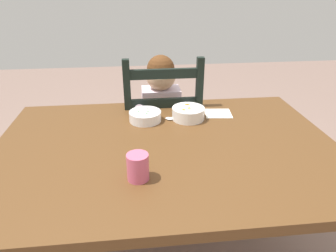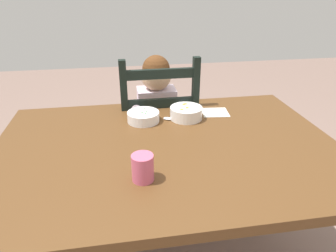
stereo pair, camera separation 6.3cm
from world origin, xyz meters
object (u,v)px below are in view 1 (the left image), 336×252
(dining_table, at_px, (167,162))
(dining_chair, at_px, (162,136))
(child_figure, at_px, (162,111))
(spoon, at_px, (174,119))
(bowl_of_peas, at_px, (145,116))
(bowl_of_carrots, at_px, (188,113))
(drinking_cup, at_px, (138,167))

(dining_table, relative_size, dining_chair, 1.48)
(child_figure, relative_size, spoon, 7.16)
(child_figure, relative_size, bowl_of_peas, 6.15)
(bowl_of_carrots, height_order, spoon, bowl_of_carrots)
(dining_table, xyz_separation_m, spoon, (0.06, 0.24, 0.09))
(dining_chair, height_order, drinking_cup, dining_chair)
(dining_chair, bearing_deg, child_figure, -94.82)
(dining_table, xyz_separation_m, bowl_of_peas, (-0.08, 0.25, 0.11))
(bowl_of_carrots, bearing_deg, bowl_of_peas, -179.99)
(dining_chair, relative_size, bowl_of_carrots, 6.12)
(dining_table, bearing_deg, bowl_of_peas, 107.42)
(spoon, relative_size, drinking_cup, 1.38)
(dining_table, distance_m, spoon, 0.26)
(bowl_of_carrots, bearing_deg, child_figure, 109.83)
(bowl_of_peas, bearing_deg, spoon, -2.94)
(dining_chair, relative_size, drinking_cup, 10.07)
(dining_chair, bearing_deg, drinking_cup, -101.02)
(bowl_of_peas, height_order, bowl_of_carrots, bowl_of_carrots)
(child_figure, relative_size, drinking_cup, 9.86)
(child_figure, bearing_deg, bowl_of_carrots, -70.17)
(dining_table, distance_m, drinking_cup, 0.29)
(dining_table, xyz_separation_m, drinking_cup, (-0.12, -0.23, 0.13))
(dining_chair, xyz_separation_m, bowl_of_peas, (-0.11, -0.30, 0.27))
(child_figure, xyz_separation_m, bowl_of_carrots, (0.11, -0.29, 0.11))
(dining_table, relative_size, drinking_cup, 14.86)
(dining_chair, bearing_deg, bowl_of_carrots, -70.44)
(dining_chair, distance_m, bowl_of_peas, 0.42)
(dining_table, xyz_separation_m, bowl_of_carrots, (0.13, 0.25, 0.12))
(dining_table, height_order, child_figure, child_figure)
(bowl_of_peas, distance_m, drinking_cup, 0.48)
(drinking_cup, bearing_deg, spoon, 68.80)
(dining_table, distance_m, bowl_of_carrots, 0.31)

